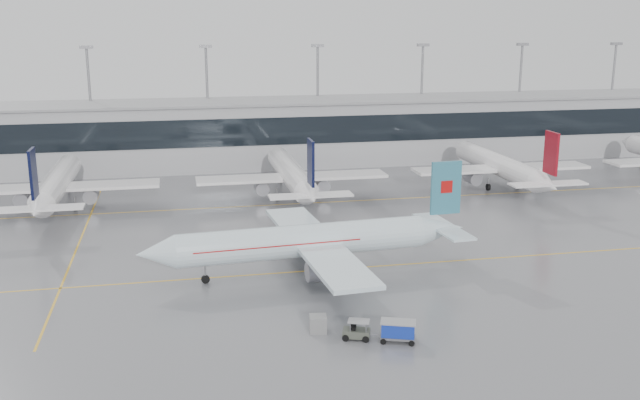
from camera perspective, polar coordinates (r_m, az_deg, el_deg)
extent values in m
plane|color=slate|center=(80.16, 1.73, -5.51)|extent=(320.00, 320.00, 0.00)
cube|color=gold|center=(80.16, 1.73, -5.51)|extent=(120.00, 0.25, 0.01)
cube|color=gold|center=(108.33, -1.91, -0.30)|extent=(120.00, 0.25, 0.01)
cube|color=gold|center=(93.30, -18.79, -3.44)|extent=(0.25, 60.00, 0.01)
cube|color=#A5A5A9|center=(138.19, -4.18, 5.34)|extent=(180.00, 15.00, 12.00)
cube|color=black|center=(130.56, -3.76, 5.50)|extent=(180.00, 0.20, 5.00)
cube|color=gray|center=(137.39, -4.23, 7.89)|extent=(182.00, 16.00, 0.40)
cylinder|color=gray|center=(143.20, -17.85, 7.03)|extent=(0.50, 0.50, 22.00)
cube|color=gray|center=(142.40, -18.20, 11.54)|extent=(2.40, 1.00, 0.60)
cylinder|color=gray|center=(142.51, -8.97, 7.50)|extent=(0.50, 0.50, 22.00)
cube|color=gray|center=(141.70, -9.14, 12.04)|extent=(2.40, 1.00, 0.60)
cylinder|color=gray|center=(145.19, -0.19, 7.78)|extent=(0.50, 0.50, 22.00)
cube|color=gray|center=(144.40, -0.19, 12.25)|extent=(2.40, 1.00, 0.60)
cylinder|color=gray|center=(151.06, 8.10, 7.89)|extent=(0.50, 0.50, 22.00)
cube|color=gray|center=(150.30, 8.25, 12.18)|extent=(2.40, 1.00, 0.60)
cylinder|color=gray|center=(159.77, 15.63, 7.85)|extent=(0.50, 0.50, 22.00)
cube|color=gray|center=(159.05, 15.90, 11.89)|extent=(2.40, 1.00, 0.60)
cylinder|color=gray|center=(170.88, 22.27, 7.69)|extent=(0.50, 0.50, 22.00)
cube|color=gray|center=(170.21, 22.63, 11.47)|extent=(2.40, 1.00, 0.60)
cylinder|color=white|center=(77.38, -1.41, -3.28)|extent=(27.43, 5.68, 3.57)
cone|color=white|center=(75.18, -13.03, -4.18)|extent=(4.27, 3.87, 3.57)
cone|color=white|center=(82.87, 9.65, -2.31)|extent=(5.86, 4.00, 3.57)
cube|color=white|center=(77.88, -0.34, -3.48)|extent=(7.28, 29.80, 0.45)
cube|color=white|center=(82.88, 9.78, -2.09)|extent=(3.68, 11.53, 0.25)
cube|color=teal|center=(81.84, 10.04, 0.97)|extent=(3.62, 0.63, 6.09)
cylinder|color=gray|center=(73.85, 0.30, -5.70)|extent=(3.75, 2.37, 2.10)
cylinder|color=gray|center=(82.63, -1.57, -3.53)|extent=(3.75, 2.37, 2.10)
cylinder|color=gray|center=(76.36, -9.16, -5.73)|extent=(0.20, 0.20, 1.55)
cylinder|color=black|center=(76.62, -9.14, -6.28)|extent=(0.92, 0.37, 0.90)
cylinder|color=gray|center=(76.43, 0.92, -5.45)|extent=(0.24, 0.24, 1.55)
cylinder|color=black|center=(76.69, 0.92, -5.99)|extent=(1.13, 0.53, 1.10)
cylinder|color=gray|center=(81.15, -0.15, -4.27)|extent=(0.24, 0.24, 1.55)
cylinder|color=black|center=(81.40, -0.15, -4.79)|extent=(1.13, 0.53, 1.10)
cube|color=#B70F0F|center=(81.80, 10.04, 1.07)|extent=(1.43, 0.56, 1.40)
cube|color=#B70F0F|center=(76.66, -3.58, -3.32)|extent=(18.23, 5.00, 0.12)
cylinder|color=white|center=(112.27, -20.28, 1.33)|extent=(3.59, 27.36, 3.59)
cone|color=white|center=(127.48, -19.29, 2.84)|extent=(3.59, 4.00, 3.59)
cone|color=white|center=(96.44, -21.66, -0.78)|extent=(3.59, 5.60, 3.59)
cube|color=white|center=(110.90, -20.37, 0.96)|extent=(29.64, 5.00, 0.45)
cube|color=white|center=(96.17, -21.70, -0.64)|extent=(11.40, 2.80, 0.25)
cube|color=black|center=(95.01, -21.97, 1.99)|extent=(0.35, 3.60, 6.12)
cylinder|color=gray|center=(112.56, -22.68, 0.14)|extent=(2.10, 3.60, 2.10)
cylinder|color=gray|center=(111.06, -17.83, 0.39)|extent=(2.10, 3.60, 2.10)
cylinder|color=gray|center=(123.13, -19.48, 1.23)|extent=(0.20, 0.20, 1.56)
cylinder|color=black|center=(123.29, -19.45, 0.88)|extent=(0.30, 0.90, 0.90)
cylinder|color=gray|center=(110.84, -21.68, -0.27)|extent=(0.24, 0.24, 1.56)
cylinder|color=black|center=(111.02, -21.65, -0.66)|extent=(0.45, 1.10, 1.10)
cylinder|color=gray|center=(110.02, -19.02, -0.14)|extent=(0.24, 0.24, 1.56)
cylinder|color=black|center=(110.20, -18.99, -0.53)|extent=(0.45, 1.10, 1.10)
cylinder|color=white|center=(112.27, -2.36, 2.20)|extent=(3.59, 27.36, 3.59)
cone|color=white|center=(127.49, -3.50, 3.61)|extent=(3.59, 4.00, 3.59)
cone|color=white|center=(96.44, -0.78, 0.23)|extent=(3.59, 5.60, 3.59)
cube|color=white|center=(110.91, -2.23, 1.84)|extent=(29.64, 5.00, 0.45)
cube|color=white|center=(96.18, -0.76, 0.37)|extent=(11.40, 2.80, 0.25)
cube|color=black|center=(95.01, -0.74, 3.02)|extent=(0.35, 3.60, 6.12)
cylinder|color=gray|center=(111.06, -4.71, 1.03)|extent=(2.10, 3.60, 2.10)
cylinder|color=gray|center=(112.57, 0.15, 1.25)|extent=(2.10, 3.60, 2.10)
cylinder|color=gray|center=(123.13, -3.15, 2.02)|extent=(0.20, 0.20, 1.56)
cylinder|color=black|center=(123.30, -3.15, 1.67)|extent=(0.30, 0.90, 0.90)
cylinder|color=gray|center=(110.02, -3.47, 0.62)|extent=(0.24, 0.24, 1.56)
cylinder|color=black|center=(110.20, -3.47, 0.22)|extent=(0.45, 1.10, 1.10)
cylinder|color=gray|center=(110.85, -0.81, 0.74)|extent=(0.24, 0.24, 1.56)
cylinder|color=black|center=(111.03, -0.81, 0.35)|extent=(0.45, 1.10, 1.10)
cylinder|color=white|center=(122.70, 14.01, 2.81)|extent=(3.59, 27.36, 3.59)
cone|color=white|center=(136.76, 11.21, 4.08)|extent=(3.59, 4.00, 3.59)
cone|color=white|center=(108.41, 17.71, 1.10)|extent=(3.59, 5.60, 3.59)
cube|color=white|center=(121.46, 14.30, 2.48)|extent=(29.64, 5.00, 0.45)
cube|color=white|center=(108.18, 17.78, 1.24)|extent=(11.40, 2.80, 0.25)
cube|color=maroon|center=(107.14, 18.01, 3.59)|extent=(0.35, 3.60, 6.12)
cylinder|color=gray|center=(120.21, 12.09, 1.76)|extent=(2.10, 3.60, 2.10)
cylinder|color=gray|center=(124.33, 16.15, 1.92)|extent=(2.10, 3.60, 2.10)
cylinder|color=gray|center=(132.71, 11.98, 2.61)|extent=(0.20, 0.20, 1.56)
cylinder|color=black|center=(132.87, 11.97, 2.28)|extent=(0.30, 0.90, 0.90)
cylinder|color=gray|center=(119.89, 13.33, 1.38)|extent=(0.24, 0.24, 1.56)
cylinder|color=black|center=(120.06, 13.30, 1.02)|extent=(0.45, 1.10, 1.10)
cylinder|color=gray|center=(122.15, 15.54, 1.47)|extent=(0.24, 0.24, 1.56)
cylinder|color=black|center=(122.31, 15.52, 1.12)|extent=(0.45, 1.10, 1.10)
cone|color=white|center=(153.64, 23.38, 4.27)|extent=(3.59, 4.00, 3.59)
cube|color=#464A40|center=(63.14, 2.93, -10.58)|extent=(2.64, 2.00, 0.68)
cube|color=gray|center=(62.65, 3.12, -9.64)|extent=(2.18, 1.83, 0.06)
cube|color=black|center=(62.98, 2.66, -10.20)|extent=(0.73, 0.90, 0.39)
cylinder|color=gray|center=(63.03, 4.55, -10.70)|extent=(1.13, 0.48, 0.08)
cylinder|color=gray|center=(62.41, 2.43, -10.19)|extent=(0.08, 0.08, 0.88)
cylinder|color=gray|center=(63.39, 2.54, -9.79)|extent=(0.08, 0.08, 0.88)
cylinder|color=gray|center=(62.30, 3.71, -10.25)|extent=(0.08, 0.08, 0.88)
cylinder|color=gray|center=(63.28, 3.79, -9.86)|extent=(0.08, 0.08, 0.88)
cylinder|color=black|center=(62.74, 2.05, -10.98)|extent=(0.62, 0.39, 0.59)
cylinder|color=black|center=(63.89, 2.18, -10.50)|extent=(0.62, 0.39, 0.59)
cylinder|color=black|center=(62.60, 3.68, -11.07)|extent=(0.62, 0.39, 0.59)
cylinder|color=black|center=(63.75, 3.78, -10.58)|extent=(0.62, 0.39, 0.59)
cube|color=gray|center=(62.97, 6.25, -10.80)|extent=(3.35, 2.45, 0.18)
cube|color=#142EA7|center=(62.68, 6.27, -10.22)|extent=(3.13, 2.29, 1.21)
cube|color=gray|center=(62.41, 6.28, -9.67)|extent=(3.39, 2.55, 0.10)
cylinder|color=black|center=(62.42, 5.08, -11.21)|extent=(0.53, 0.34, 0.50)
cylinder|color=black|center=(63.78, 5.17, -10.64)|extent=(0.53, 0.34, 0.50)
cylinder|color=black|center=(62.35, 7.34, -11.31)|extent=(0.53, 0.34, 0.50)
cylinder|color=black|center=(63.72, 7.38, -10.73)|extent=(0.53, 0.34, 0.50)
cube|color=gray|center=(64.29, -0.16, -9.88)|extent=(1.69, 1.60, 1.51)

